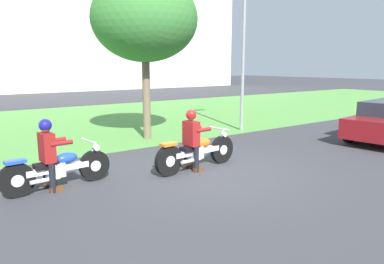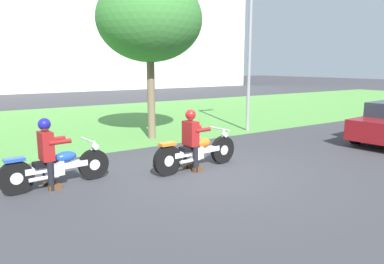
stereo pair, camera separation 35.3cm
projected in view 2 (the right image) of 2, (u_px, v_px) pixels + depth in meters
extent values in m
plane|color=#38383D|center=(208.00, 174.00, 7.98)|extent=(120.00, 120.00, 0.00)
cube|color=#549342|center=(86.00, 121.00, 15.47)|extent=(60.00, 12.00, 0.01)
cylinder|color=black|center=(223.00, 150.00, 8.79)|extent=(0.69, 0.18, 0.68)
cylinder|color=silver|center=(223.00, 150.00, 8.79)|extent=(0.25, 0.16, 0.24)
cylinder|color=black|center=(167.00, 161.00, 7.79)|extent=(0.69, 0.18, 0.68)
cylinder|color=silver|center=(167.00, 161.00, 7.79)|extent=(0.25, 0.16, 0.24)
cube|color=silver|center=(197.00, 151.00, 8.27)|extent=(1.33, 0.25, 0.12)
cube|color=silver|center=(195.00, 153.00, 8.25)|extent=(0.34, 0.27, 0.28)
ellipsoid|color=orange|center=(203.00, 143.00, 8.35)|extent=(0.46, 0.28, 0.22)
cube|color=black|center=(189.00, 149.00, 8.12)|extent=(0.46, 0.28, 0.10)
cube|color=orange|center=(167.00, 144.00, 7.72)|extent=(0.38, 0.23, 0.06)
cylinder|color=silver|center=(221.00, 140.00, 8.71)|extent=(0.26, 0.07, 0.53)
cylinder|color=silver|center=(220.00, 129.00, 8.63)|extent=(0.09, 0.66, 0.04)
sphere|color=white|center=(225.00, 135.00, 8.76)|extent=(0.16, 0.16, 0.16)
cylinder|color=silver|center=(190.00, 161.00, 8.01)|extent=(0.55, 0.13, 0.08)
cylinder|color=black|center=(186.00, 156.00, 8.33)|extent=(0.12, 0.12, 0.59)
cube|color=#593319|center=(188.00, 166.00, 8.41)|extent=(0.25, 0.12, 0.10)
cylinder|color=black|center=(195.00, 159.00, 8.05)|extent=(0.12, 0.12, 0.59)
cube|color=#593319|center=(198.00, 169.00, 8.13)|extent=(0.25, 0.12, 0.10)
cube|color=maroon|center=(191.00, 133.00, 8.08)|extent=(0.25, 0.40, 0.56)
cylinder|color=maroon|center=(194.00, 128.00, 8.33)|extent=(0.43, 0.13, 0.09)
cylinder|color=maroon|center=(203.00, 130.00, 8.07)|extent=(0.43, 0.13, 0.09)
sphere|color=#996B4C|center=(191.00, 116.00, 8.01)|extent=(0.20, 0.20, 0.20)
sphere|color=#B21919|center=(191.00, 115.00, 8.00)|extent=(0.24, 0.24, 0.24)
cylinder|color=black|center=(94.00, 164.00, 7.56)|extent=(0.65, 0.18, 0.64)
cylinder|color=silver|center=(94.00, 164.00, 7.56)|extent=(0.24, 0.16, 0.23)
cylinder|color=black|center=(16.00, 178.00, 6.64)|extent=(0.65, 0.18, 0.64)
cylinder|color=silver|center=(16.00, 178.00, 6.64)|extent=(0.24, 0.16, 0.23)
cube|color=silver|center=(57.00, 167.00, 7.08)|extent=(1.23, 0.25, 0.12)
cube|color=silver|center=(55.00, 168.00, 7.06)|extent=(0.34, 0.27, 0.28)
ellipsoid|color=#1E47B2|center=(65.00, 157.00, 7.16)|extent=(0.46, 0.28, 0.22)
cube|color=black|center=(45.00, 164.00, 6.93)|extent=(0.46, 0.28, 0.10)
cube|color=#1E47B2|center=(14.00, 160.00, 6.57)|extent=(0.38, 0.23, 0.06)
cylinder|color=silver|center=(91.00, 153.00, 7.49)|extent=(0.26, 0.07, 0.53)
cylinder|color=silver|center=(88.00, 140.00, 7.40)|extent=(0.09, 0.66, 0.04)
sphere|color=white|center=(95.00, 147.00, 7.53)|extent=(0.16, 0.16, 0.16)
cylinder|color=silver|center=(44.00, 178.00, 6.82)|extent=(0.55, 0.13, 0.08)
cylinder|color=black|center=(45.00, 172.00, 7.14)|extent=(0.12, 0.12, 0.57)
cube|color=#593319|center=(49.00, 183.00, 7.22)|extent=(0.25, 0.12, 0.10)
cylinder|color=black|center=(51.00, 176.00, 6.86)|extent=(0.12, 0.12, 0.57)
cube|color=#593319|center=(55.00, 187.00, 6.94)|extent=(0.25, 0.12, 0.10)
cube|color=maroon|center=(46.00, 146.00, 6.89)|extent=(0.25, 0.40, 0.56)
cylinder|color=maroon|center=(54.00, 139.00, 7.14)|extent=(0.43, 0.13, 0.09)
cylinder|color=maroon|center=(60.00, 142.00, 6.88)|extent=(0.43, 0.13, 0.09)
sphere|color=#996B4C|center=(44.00, 126.00, 6.82)|extent=(0.20, 0.20, 0.20)
sphere|color=navy|center=(44.00, 124.00, 6.81)|extent=(0.24, 0.24, 0.24)
cylinder|color=brown|center=(151.00, 98.00, 11.68)|extent=(0.25, 0.25, 2.66)
ellipsoid|color=#387A33|center=(150.00, 19.00, 11.22)|extent=(3.35, 3.35, 2.68)
cylinder|color=gray|center=(249.00, 57.00, 12.82)|extent=(0.12, 0.12, 5.36)
cylinder|color=black|center=(356.00, 134.00, 10.99)|extent=(0.66, 0.27, 0.64)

